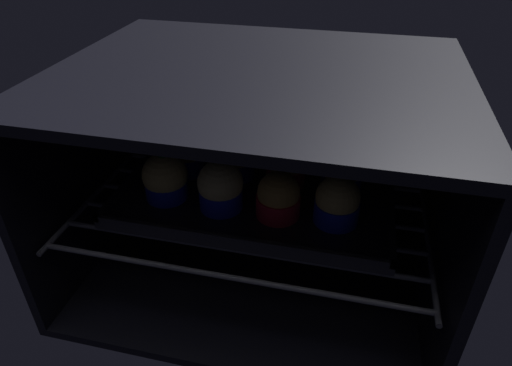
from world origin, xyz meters
TOP-DOWN VIEW (x-y plane):
  - oven_cavity at (0.00, 26.25)cm, footprint 59.00×47.00cm
  - oven_rack at (0.00, 22.00)cm, footprint 54.80×42.00cm
  - baking_tray at (0.00, 20.77)cm, footprint 43.78×25.93cm
  - muffin_row0_col0 at (-13.76, 16.62)cm, footprint 7.18×7.18cm
  - muffin_row0_col1 at (-4.44, 15.95)cm, footprint 7.04×7.04cm
  - muffin_row0_col2 at (4.55, 16.02)cm, footprint 6.74×6.74cm
  - muffin_row0_col3 at (13.25, 16.56)cm, footprint 6.74×6.74cm
  - muffin_row1_col0 at (-13.43, 24.95)cm, footprint 6.91×6.91cm
  - muffin_row1_col1 at (-4.79, 25.52)cm, footprint 7.27×7.27cm
  - muffin_row1_col2 at (4.12, 24.92)cm, footprint 6.74×6.74cm
  - muffin_row1_col3 at (13.27, 25.43)cm, footprint 7.03×7.03cm

SIDE VIEW (x-z plane):
  - oven_rack at x=0.00cm, z-range 13.20..14.00cm
  - baking_tray at x=0.00cm, z-range 13.58..15.78cm
  - oven_cavity at x=0.00cm, z-range -1.50..35.50cm
  - muffin_row0_col2 at x=4.55cm, z-range 14.76..22.03cm
  - muffin_row0_col3 at x=13.25cm, z-range 14.83..22.33cm
  - muffin_row1_col3 at x=13.27cm, z-range 14.77..22.44cm
  - muffin_row0_col0 at x=-13.76cm, z-range 14.71..22.61cm
  - muffin_row1_col2 at x=4.12cm, z-range 14.83..22.70cm
  - muffin_row1_col0 at x=-13.43cm, z-range 14.85..22.89cm
  - muffin_row0_col1 at x=-4.44cm, z-range 14.86..22.89cm
  - muffin_row1_col1 at x=-4.79cm, z-range 14.82..23.12cm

